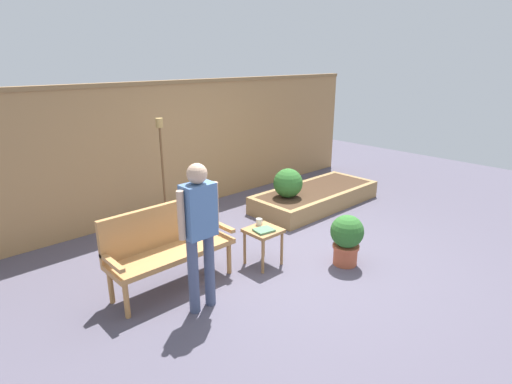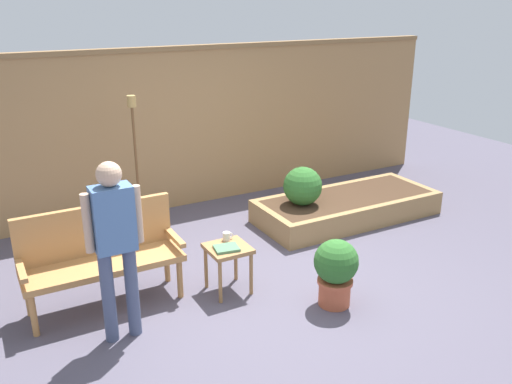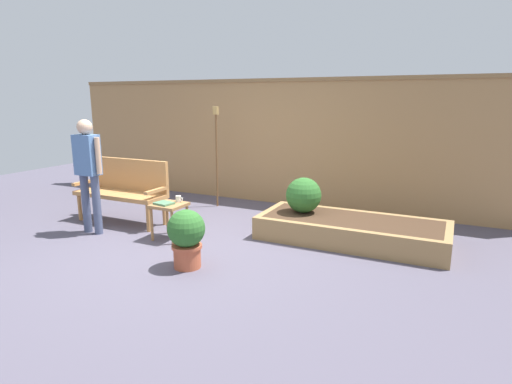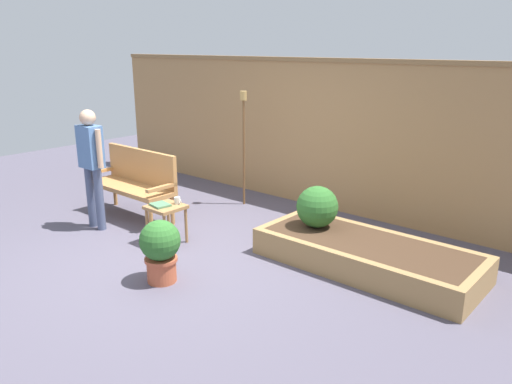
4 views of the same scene
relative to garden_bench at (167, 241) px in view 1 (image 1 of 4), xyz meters
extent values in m
plane|color=#514C5B|center=(1.52, -0.53, -0.54)|extent=(14.00, 14.00, 0.00)
cube|color=#A37A4C|center=(1.52, 2.07, 0.51)|extent=(8.40, 0.10, 2.10)
cube|color=olive|center=(1.52, 2.07, 1.59)|extent=(8.40, 0.14, 0.06)
cylinder|color=#B77F47|center=(0.66, 0.08, -0.34)|extent=(0.06, 0.06, 0.40)
cylinder|color=#B77F47|center=(0.66, -0.28, -0.34)|extent=(0.06, 0.06, 0.40)
cylinder|color=#B77F47|center=(-0.66, 0.08, -0.34)|extent=(0.06, 0.06, 0.40)
cylinder|color=#B77F47|center=(-0.66, -0.28, -0.34)|extent=(0.06, 0.06, 0.40)
cube|color=#B77F47|center=(0.00, -0.10, -0.11)|extent=(1.44, 0.48, 0.06)
cube|color=#B77F47|center=(0.00, 0.11, 0.16)|extent=(1.44, 0.06, 0.48)
cube|color=#B77F47|center=(-0.69, -0.10, 0.02)|extent=(0.06, 0.48, 0.04)
cube|color=#B77F47|center=(0.69, -0.10, 0.02)|extent=(0.06, 0.48, 0.04)
cylinder|color=#9E7042|center=(1.29, -0.23, -0.32)|extent=(0.04, 0.04, 0.44)
cylinder|color=#9E7042|center=(1.29, -0.56, -0.32)|extent=(0.04, 0.04, 0.44)
cylinder|color=#9E7042|center=(0.96, -0.23, -0.32)|extent=(0.04, 0.04, 0.44)
cylinder|color=#9E7042|center=(0.96, -0.56, -0.32)|extent=(0.04, 0.04, 0.44)
cube|color=#9E7042|center=(1.12, -0.39, -0.08)|extent=(0.40, 0.40, 0.04)
cylinder|color=silver|center=(1.17, -0.26, -0.02)|extent=(0.07, 0.07, 0.08)
torus|color=silver|center=(1.22, -0.26, -0.02)|extent=(0.06, 0.01, 0.06)
cube|color=#4C7A56|center=(1.08, -0.44, -0.05)|extent=(0.25, 0.22, 0.03)
cylinder|color=#B75638|center=(1.88, -1.10, -0.43)|extent=(0.30, 0.30, 0.23)
cylinder|color=#B75638|center=(1.88, -1.10, -0.30)|extent=(0.33, 0.33, 0.04)
sphere|color=#2D6628|center=(1.88, -1.10, -0.10)|extent=(0.42, 0.42, 0.42)
cube|color=#997547|center=(3.32, 0.10, -0.39)|extent=(2.40, 0.09, 0.30)
cube|color=#997547|center=(3.32, 1.01, -0.39)|extent=(2.40, 0.09, 0.30)
cube|color=#997547|center=(2.16, 0.55, -0.39)|extent=(0.09, 0.82, 0.30)
cube|color=#997547|center=(4.47, 0.55, -0.39)|extent=(0.09, 0.82, 0.30)
cube|color=#422D1E|center=(3.32, 0.55, -0.39)|extent=(2.22, 0.82, 0.30)
cylinder|color=brown|center=(2.63, 0.59, -0.21)|extent=(0.04, 0.04, 0.06)
sphere|color=#2D6628|center=(2.63, 0.59, 0.00)|extent=(0.48, 0.48, 0.48)
cylinder|color=brown|center=(0.79, 1.38, 0.24)|extent=(0.03, 0.03, 1.57)
cylinder|color=#AD894C|center=(0.79, 1.38, 1.09)|extent=(0.10, 0.10, 0.13)
cylinder|color=#475170|center=(0.10, -0.65, -0.13)|extent=(0.11, 0.11, 0.82)
cylinder|color=#475170|center=(-0.10, -0.65, -0.13)|extent=(0.11, 0.11, 0.82)
cube|color=#4C70A3|center=(0.00, -0.65, 0.55)|extent=(0.32, 0.20, 0.54)
cylinder|color=tan|center=(0.20, -0.65, 0.55)|extent=(0.07, 0.07, 0.49)
cylinder|color=tan|center=(-0.20, -0.65, 0.55)|extent=(0.07, 0.07, 0.49)
sphere|color=tan|center=(0.00, -0.65, 0.92)|extent=(0.20, 0.20, 0.20)
camera|label=1|loc=(-2.11, -3.74, 1.95)|focal=28.66mm
camera|label=2|loc=(-0.91, -4.64, 2.19)|focal=37.87mm
camera|label=3|loc=(4.47, -4.71, 1.29)|focal=29.54mm
camera|label=4|loc=(5.66, -4.02, 1.79)|focal=35.18mm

